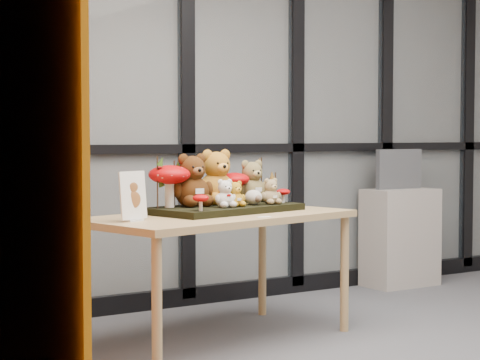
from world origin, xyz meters
TOP-DOWN VIEW (x-y plane):
  - glass_partition at (-0.00, 2.47)m, footprint 4.90×0.06m
  - display_table at (-0.81, 1.47)m, footprint 1.64×1.07m
  - diorama_tray at (-0.71, 1.55)m, footprint 0.94×0.62m
  - bear_pooh_yellow at (-0.70, 1.67)m, footprint 0.31×0.29m
  - bear_brown_medium at (-0.90, 1.60)m, footprint 0.29×0.27m
  - bear_tan_back at (-0.43, 1.71)m, footprint 0.24×0.23m
  - bear_small_yellow at (-0.71, 1.45)m, footprint 0.14×0.13m
  - bear_white_bow at (-0.79, 1.44)m, footprint 0.15×0.14m
  - bear_beige_small at (-0.45, 1.48)m, footprint 0.15×0.14m
  - plush_cream_hedgehog at (-0.56, 1.49)m, footprint 0.09×0.08m
  - mushroom_back_left at (-1.04, 1.60)m, footprint 0.23×0.23m
  - mushroom_back_right at (-0.56, 1.69)m, footprint 0.17×0.17m
  - mushroom_front_left at (-1.00, 1.33)m, footprint 0.09×0.09m
  - mushroom_front_right at (-0.33, 1.53)m, footprint 0.08×0.08m
  - sprig_green_far_left at (-1.13, 1.57)m, footprint 0.05×0.05m
  - sprig_green_mid_left at (-0.98, 1.65)m, footprint 0.05×0.05m
  - sprig_dry_far_right at (-0.35, 1.73)m, footprint 0.05×0.05m
  - sprig_dry_mid_right at (-0.32, 1.62)m, footprint 0.05×0.05m
  - sprig_green_centre at (-0.81, 1.70)m, footprint 0.05×0.05m
  - sign_holder at (-1.37, 1.36)m, footprint 0.17×0.09m
  - label_card at (-0.70, 1.19)m, footprint 0.08×0.03m
  - cabinet at (1.28, 2.27)m, footprint 0.55×0.32m
  - monitor at (1.28, 2.29)m, footprint 0.42×0.04m

SIDE VIEW (x-z plane):
  - cabinet at x=1.28m, z-range 0.00..0.73m
  - display_table at x=-0.81m, z-range 0.29..1.00m
  - label_card at x=-0.70m, z-range 0.71..0.71m
  - diorama_tray at x=-0.71m, z-range 0.71..0.75m
  - mushroom_front_right at x=-0.33m, z-range 0.75..0.84m
  - mushroom_front_left at x=-1.00m, z-range 0.75..0.84m
  - plush_cream_hedgehog at x=-0.56m, z-range 0.75..0.84m
  - sign_holder at x=-1.37m, z-range 0.70..0.95m
  - bear_small_yellow at x=-0.71m, z-range 0.75..0.90m
  - bear_beige_small at x=-0.45m, z-range 0.75..0.91m
  - bear_white_bow at x=-0.79m, z-range 0.75..0.92m
  - sprig_dry_mid_right at x=-0.32m, z-range 0.75..0.92m
  - sprig_green_centre at x=-0.81m, z-range 0.75..0.92m
  - mushroom_back_right at x=-0.56m, z-range 0.75..0.94m
  - sprig_green_mid_left at x=-0.98m, z-range 0.75..1.00m
  - mushroom_back_left at x=-1.04m, z-range 0.75..1.00m
  - sprig_dry_far_right at x=-0.35m, z-range 0.75..1.01m
  - bear_tan_back at x=-0.43m, z-range 0.75..1.02m
  - monitor at x=1.28m, z-range 0.73..1.03m
  - sprig_green_far_left at x=-1.13m, z-range 0.75..1.03m
  - bear_brown_medium at x=-0.90m, z-range 0.75..1.07m
  - bear_pooh_yellow at x=-0.70m, z-range 0.75..1.09m
  - glass_partition at x=0.00m, z-range 0.03..2.81m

